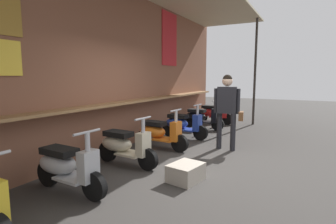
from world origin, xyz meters
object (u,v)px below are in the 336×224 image
at_px(scooter_orange, 158,133).
at_px(merchandise_crate, 186,172).
at_px(scooter_cream, 123,145).
at_px(scooter_red, 213,113).
at_px(scooter_blue, 182,124).
at_px(shopper_with_handbag, 227,104).
at_px(scooter_silver, 65,166).
at_px(scooter_black, 200,117).

relative_size(scooter_orange, merchandise_crate, 2.53).
height_order(scooter_cream, scooter_red, same).
relative_size(scooter_blue, shopper_with_handbag, 0.80).
xyz_separation_m(scooter_silver, scooter_red, (6.69, -0.00, 0.00)).
height_order(scooter_silver, scooter_red, same).
xyz_separation_m(scooter_orange, shopper_with_handbag, (0.68, -1.45, 0.69)).
height_order(scooter_cream, scooter_blue, same).
xyz_separation_m(scooter_blue, scooter_black, (1.42, 0.00, 0.00)).
height_order(scooter_blue, scooter_black, same).
bearing_deg(scooter_blue, shopper_with_handbag, -18.97).
relative_size(scooter_red, shopper_with_handbag, 0.80).
bearing_deg(scooter_cream, scooter_red, 93.50).
xyz_separation_m(scooter_black, merchandise_crate, (-4.23, -1.40, -0.25)).
height_order(scooter_orange, scooter_blue, same).
bearing_deg(scooter_black, shopper_with_handbag, -56.73).
relative_size(scooter_blue, scooter_red, 1.00).
relative_size(scooter_black, shopper_with_handbag, 0.80).
bearing_deg(scooter_red, merchandise_crate, -71.13).
xyz_separation_m(scooter_blue, shopper_with_handbag, (-0.63, -1.45, 0.69)).
bearing_deg(scooter_orange, shopper_with_handbag, 28.28).
bearing_deg(shopper_with_handbag, scooter_red, 13.48).
height_order(scooter_silver, shopper_with_handbag, shopper_with_handbag).
distance_m(scooter_blue, shopper_with_handbag, 1.72).
height_order(scooter_silver, scooter_orange, same).
bearing_deg(scooter_black, merchandise_crate, -73.74).
relative_size(shopper_with_handbag, merchandise_crate, 3.14).
height_order(scooter_cream, merchandise_crate, scooter_cream).
height_order(scooter_orange, shopper_with_handbag, shopper_with_handbag).
distance_m(scooter_silver, merchandise_crate, 1.86).
distance_m(scooter_silver, scooter_orange, 2.71).
distance_m(scooter_red, shopper_with_handbag, 3.66).
distance_m(shopper_with_handbag, merchandise_crate, 2.38).
distance_m(scooter_cream, scooter_black, 4.06).
height_order(scooter_blue, scooter_red, same).
bearing_deg(scooter_silver, scooter_red, 92.26).
bearing_deg(scooter_orange, scooter_blue, 93.15).
height_order(scooter_blue, merchandise_crate, scooter_blue).
bearing_deg(scooter_red, scooter_cream, -85.45).
bearing_deg(scooter_black, scooter_orange, -92.01).
bearing_deg(scooter_orange, merchandise_crate, -43.96).
xyz_separation_m(scooter_silver, scooter_cream, (1.38, -0.00, 0.00)).
bearing_deg(scooter_cream, scooter_blue, 93.50).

